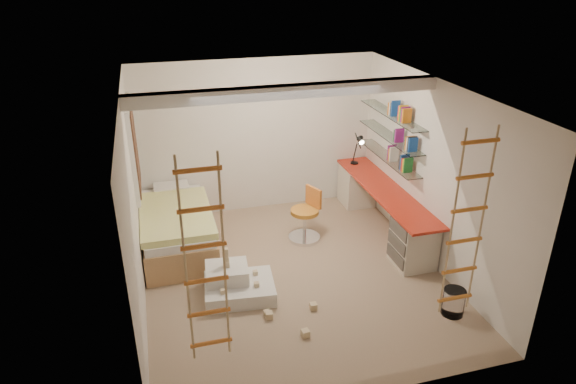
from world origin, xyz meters
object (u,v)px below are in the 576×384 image
object	(u,v)px
desk	(383,208)
bed	(177,228)
play_platform	(236,284)
swivel_chair	(306,221)

from	to	relation	value
desk	bed	world-z (taller)	desk
desk	bed	bearing A→B (deg)	173.51
desk	play_platform	xyz separation A→B (m)	(-2.56, -1.07, -0.25)
bed	play_platform	world-z (taller)	bed
desk	swivel_chair	bearing A→B (deg)	176.34
desk	play_platform	distance (m)	2.79
desk	swivel_chair	distance (m)	1.26
desk	swivel_chair	world-z (taller)	swivel_chair
bed	swivel_chair	size ratio (longest dim) A/B	2.38
bed	desk	bearing A→B (deg)	-6.49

